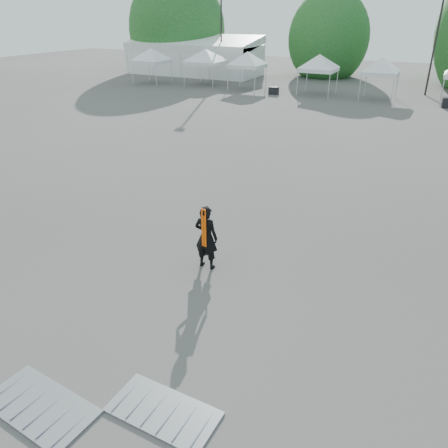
% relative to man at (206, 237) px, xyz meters
% --- Properties ---
extents(ground, '(120.00, 120.00, 0.00)m').
position_rel_man_xyz_m(ground, '(0.45, 1.54, -0.95)').
color(ground, '#474442').
rests_on(ground, ground).
extents(marquee, '(15.00, 6.25, 4.23)m').
position_rel_man_xyz_m(marquee, '(-21.55, 36.54, 1.02)').
color(marquee, white).
rests_on(marquee, ground).
extents(light_pole_west, '(0.60, 0.25, 10.30)m').
position_rel_man_xyz_m(light_pole_west, '(-17.55, 35.54, 4.82)').
color(light_pole_west, black).
rests_on(light_pole_west, ground).
extents(light_pole_east, '(0.60, 0.25, 9.80)m').
position_rel_man_xyz_m(light_pole_east, '(3.45, 33.54, 4.56)').
color(light_pole_east, black).
rests_on(light_pole_east, ground).
extents(tree_far_w, '(4.80, 4.80, 7.30)m').
position_rel_man_xyz_m(tree_far_w, '(-25.55, 39.54, 3.58)').
color(tree_far_w, '#382314').
rests_on(tree_far_w, ground).
extents(tree_mid_w, '(4.16, 4.16, 6.33)m').
position_rel_man_xyz_m(tree_mid_w, '(-7.55, 41.54, 2.98)').
color(tree_mid_w, '#382314').
rests_on(tree_mid_w, ground).
extents(tent_a, '(4.23, 4.23, 3.88)m').
position_rel_man_xyz_m(tent_a, '(-21.80, 28.57, 2.10)').
color(tent_a, silver).
rests_on(tent_a, ground).
extents(tent_b, '(4.75, 4.75, 3.88)m').
position_rel_man_xyz_m(tent_b, '(-16.55, 30.23, 2.10)').
color(tent_b, silver).
rests_on(tent_b, ground).
extents(tent_c, '(4.07, 4.07, 3.88)m').
position_rel_man_xyz_m(tent_c, '(-11.75, 29.38, 2.10)').
color(tent_c, silver).
rests_on(tent_c, ground).
extents(tent_d, '(4.19, 4.19, 3.88)m').
position_rel_man_xyz_m(tent_d, '(-5.14, 29.57, 2.10)').
color(tent_d, silver).
rests_on(tent_d, ground).
extents(tent_e, '(3.88, 3.88, 3.88)m').
position_rel_man_xyz_m(tent_e, '(0.03, 29.43, 2.10)').
color(tent_e, silver).
rests_on(tent_e, ground).
extents(man, '(0.70, 0.46, 1.90)m').
position_rel_man_xyz_m(man, '(0.00, 0.00, 0.00)').
color(man, black).
rests_on(man, ground).
extents(barrier_left, '(2.27, 1.28, 0.07)m').
position_rel_man_xyz_m(barrier_left, '(-0.38, -5.77, -0.92)').
color(barrier_left, '#9EA1A6').
rests_on(barrier_left, ground).
extents(barrier_mid, '(2.05, 1.06, 0.06)m').
position_rel_man_xyz_m(barrier_mid, '(1.74, -4.84, -0.92)').
color(barrier_mid, '#9EA1A6').
rests_on(barrier_mid, ground).
extents(crate_west, '(0.84, 0.67, 0.62)m').
position_rel_man_xyz_m(crate_west, '(-8.58, 28.06, -0.64)').
color(crate_west, black).
rests_on(crate_west, ground).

